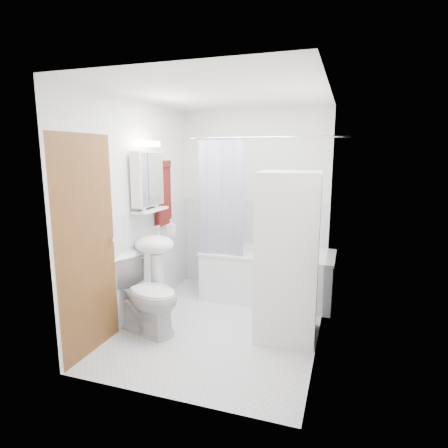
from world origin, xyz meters
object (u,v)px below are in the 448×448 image
(sink, at_px, (156,258))
(toilet, at_px, (145,294))
(bathtub, at_px, (268,272))
(washer_dryer, at_px, (288,256))

(sink, relative_size, toilet, 1.30)
(bathtub, distance_m, sink, 1.48)
(sink, distance_m, toilet, 0.43)
(washer_dryer, xyz_separation_m, toilet, (-1.40, -0.36, -0.44))
(bathtub, distance_m, washer_dryer, 1.10)
(bathtub, bearing_deg, sink, -137.07)
(sink, relative_size, washer_dryer, 0.63)
(bathtub, relative_size, washer_dryer, 0.97)
(sink, bearing_deg, bathtub, 42.93)
(toilet, bearing_deg, bathtub, -22.55)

